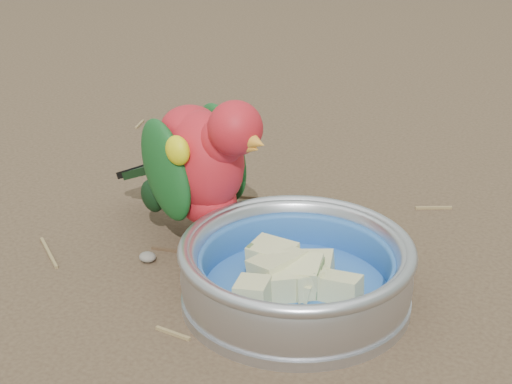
% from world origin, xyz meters
% --- Properties ---
extents(ground, '(60.00, 60.00, 0.00)m').
position_xyz_m(ground, '(0.00, 0.00, 0.00)').
color(ground, '#4B3928').
extents(food_bowl, '(0.21, 0.21, 0.02)m').
position_xyz_m(food_bowl, '(0.04, 0.06, 0.01)').
color(food_bowl, '#B2B2BA').
rests_on(food_bowl, ground).
extents(bowl_wall, '(0.21, 0.21, 0.04)m').
position_xyz_m(bowl_wall, '(0.04, 0.06, 0.04)').
color(bowl_wall, '#B2B2BA').
rests_on(bowl_wall, food_bowl).
extents(fruit_wedges, '(0.13, 0.13, 0.03)m').
position_xyz_m(fruit_wedges, '(0.04, 0.06, 0.03)').
color(fruit_wedges, '#C9C788').
rests_on(fruit_wedges, food_bowl).
extents(lory_parrot, '(0.23, 0.17, 0.17)m').
position_xyz_m(lory_parrot, '(-0.08, 0.12, 0.08)').
color(lory_parrot, '#B21821').
rests_on(lory_parrot, ground).
extents(ground_debris, '(0.90, 0.80, 0.01)m').
position_xyz_m(ground_debris, '(-0.01, 0.02, 0.00)').
color(ground_debris, olive).
rests_on(ground_debris, ground).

